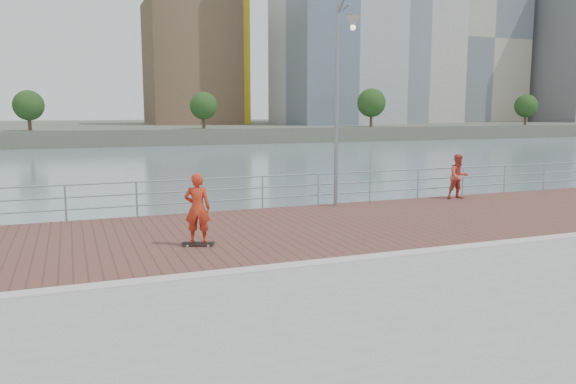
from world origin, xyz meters
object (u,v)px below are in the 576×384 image
object	(u,v)px
guardrail	(233,190)
bystander	(459,176)
street_lamp	(344,68)
skateboarder	(197,208)

from	to	relation	value
guardrail	bystander	size ratio (longest dim) A/B	23.43
street_lamp	bystander	world-z (taller)	street_lamp
guardrail	street_lamp	world-z (taller)	street_lamp
street_lamp	skateboarder	world-z (taller)	street_lamp
guardrail	street_lamp	bearing A→B (deg)	-15.56
street_lamp	skateboarder	bearing A→B (deg)	-148.06
guardrail	bystander	bearing A→B (deg)	-4.60
skateboarder	bystander	size ratio (longest dim) A/B	1.02
guardrail	skateboarder	xyz separation A→B (m)	(-2.14, -4.51, 0.26)
guardrail	skateboarder	world-z (taller)	skateboarder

